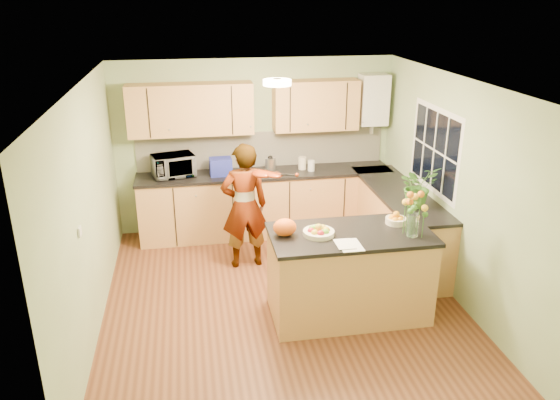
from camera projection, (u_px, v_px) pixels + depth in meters
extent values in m
plane|color=#522A17|center=(282.00, 301.00, 6.32)|extent=(4.50, 4.50, 0.00)
cube|color=white|center=(282.00, 83.00, 5.42)|extent=(4.00, 4.50, 0.02)
cube|color=gray|center=(255.00, 146.00, 7.94)|extent=(4.00, 0.02, 2.50)
cube|color=gray|center=(338.00, 314.00, 3.80)|extent=(4.00, 0.02, 2.50)
cube|color=gray|center=(89.00, 212.00, 5.55)|extent=(0.02, 4.50, 2.50)
cube|color=gray|center=(455.00, 190.00, 6.19)|extent=(0.02, 4.50, 2.50)
cube|color=#BC864B|center=(266.00, 204.00, 7.96)|extent=(3.60, 0.60, 0.90)
cube|color=black|center=(265.00, 174.00, 7.79)|extent=(3.64, 0.62, 0.04)
cube|color=#BC864B|center=(397.00, 226.00, 7.21)|extent=(0.60, 2.20, 0.90)
cube|color=black|center=(399.00, 193.00, 7.04)|extent=(0.62, 2.24, 0.04)
cube|color=silver|center=(262.00, 149.00, 7.96)|extent=(3.60, 0.02, 0.52)
cube|color=#BC864B|center=(191.00, 109.00, 7.42)|extent=(1.70, 0.34, 0.70)
cube|color=#BC864B|center=(316.00, 105.00, 7.70)|extent=(1.20, 0.34, 0.70)
cube|color=silver|center=(373.00, 100.00, 7.83)|extent=(0.40, 0.30, 0.72)
cylinder|color=#B3B3B8|center=(372.00, 127.00, 7.97)|extent=(0.06, 0.06, 0.20)
cube|color=silver|center=(435.00, 150.00, 6.63)|extent=(0.01, 1.30, 1.05)
cube|color=black|center=(434.00, 150.00, 6.63)|extent=(0.01, 1.18, 0.92)
cube|color=silver|center=(80.00, 232.00, 4.98)|extent=(0.02, 0.09, 0.09)
cylinder|color=#FFEABF|center=(277.00, 82.00, 5.71)|extent=(0.30, 0.30, 0.06)
cylinder|color=silver|center=(277.00, 80.00, 5.70)|extent=(0.10, 0.10, 0.02)
cube|color=#BC864B|center=(349.00, 276.00, 5.91)|extent=(1.67, 0.84, 0.94)
cube|color=black|center=(351.00, 234.00, 5.74)|extent=(1.71, 0.88, 0.04)
cylinder|color=beige|center=(319.00, 233.00, 5.67)|extent=(0.33, 0.33, 0.05)
cylinder|color=beige|center=(396.00, 221.00, 5.94)|extent=(0.23, 0.23, 0.07)
cylinder|color=silver|center=(413.00, 225.00, 5.62)|extent=(0.12, 0.12, 0.24)
ellipsoid|color=#DF5512|center=(285.00, 227.00, 5.63)|extent=(0.31, 0.29, 0.18)
cube|color=white|center=(350.00, 245.00, 5.44)|extent=(0.22, 0.30, 0.01)
imported|color=#E4AA8B|center=(244.00, 206.00, 6.88)|extent=(0.63, 0.45, 1.64)
imported|color=silver|center=(173.00, 166.00, 7.56)|extent=(0.64, 0.51, 0.31)
cube|color=navy|center=(221.00, 167.00, 7.62)|extent=(0.31, 0.23, 0.24)
cylinder|color=#B3B3B8|center=(270.00, 165.00, 7.75)|extent=(0.15, 0.15, 0.21)
sphere|color=black|center=(270.00, 156.00, 7.70)|extent=(0.07, 0.07, 0.07)
cylinder|color=beige|center=(302.00, 163.00, 7.89)|extent=(0.15, 0.15, 0.18)
cylinder|color=silver|center=(311.00, 166.00, 7.82)|extent=(0.12, 0.12, 0.15)
imported|color=#3A6F25|center=(418.00, 186.00, 6.47)|extent=(0.53, 0.49, 0.50)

